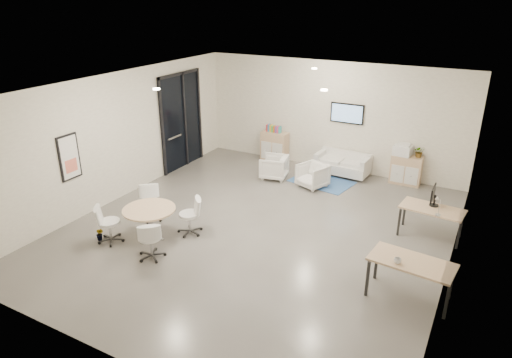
{
  "coord_description": "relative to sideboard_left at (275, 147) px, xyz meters",
  "views": [
    {
      "loc": [
        4.31,
        -8.09,
        4.97
      ],
      "look_at": [
        -0.28,
        0.4,
        1.02
      ],
      "focal_mm": 32.0,
      "sensor_mm": 36.0,
      "label": 1
    }
  ],
  "objects": [
    {
      "name": "blue_rug",
      "position": [
        1.98,
        -0.98,
        -0.46
      ],
      "size": [
        1.82,
        1.37,
        0.01
      ],
      "primitive_type": "cube",
      "rotation": [
        0.0,
        0.0,
        -0.17
      ],
      "color": "#315998",
      "rests_on": "room_shell"
    },
    {
      "name": "room_shell",
      "position": [
        1.7,
        -4.26,
        1.14
      ],
      "size": [
        9.6,
        10.6,
        4.8
      ],
      "color": "#514E4A",
      "rests_on": "ground"
    },
    {
      "name": "monitor",
      "position": [
        5.12,
        -2.64,
        0.45
      ],
      "size": [
        0.2,
        0.5,
        0.44
      ],
      "color": "black",
      "rests_on": "desk_rear"
    },
    {
      "name": "plant_cabinet",
      "position": [
        4.34,
        0.05,
        0.48
      ],
      "size": [
        0.35,
        0.37,
        0.25
      ],
      "primitive_type": "imported",
      "rotation": [
        0.0,
        0.0,
        0.2
      ],
      "color": "#3F7F3F",
      "rests_on": "sideboard_right"
    },
    {
      "name": "cup",
      "position": [
        4.98,
        -5.42,
        0.33
      ],
      "size": [
        0.13,
        0.1,
        0.12
      ],
      "primitive_type": "imported",
      "rotation": [
        0.0,
        0.0,
        0.06
      ],
      "color": "white",
      "rests_on": "desk_front"
    },
    {
      "name": "ceiling_spots",
      "position": [
        1.5,
        -3.43,
        2.72
      ],
      "size": [
        3.14,
        4.14,
        0.03
      ],
      "color": "#FFEAC6",
      "rests_on": "room_shell"
    },
    {
      "name": "sideboard_left",
      "position": [
        0.0,
        0.0,
        0.0
      ],
      "size": [
        0.83,
        0.43,
        0.93
      ],
      "color": "tan",
      "rests_on": "room_shell"
    },
    {
      "name": "plant_floor",
      "position": [
        -1.06,
        -6.36,
        -0.4
      ],
      "size": [
        0.22,
        0.32,
        0.13
      ],
      "primitive_type": "imported",
      "rotation": [
        0.0,
        0.0,
        0.19
      ],
      "color": "#3F7F3F",
      "rests_on": "room_shell"
    },
    {
      "name": "artwork",
      "position": [
        -2.27,
        -5.86,
        1.08
      ],
      "size": [
        0.05,
        0.54,
        1.04
      ],
      "color": "black",
      "rests_on": "room_shell"
    },
    {
      "name": "desk_rear",
      "position": [
        5.16,
        -2.79,
        0.15
      ],
      "size": [
        1.36,
        0.78,
        0.68
      ],
      "rotation": [
        0.0,
        0.0,
        -0.1
      ],
      "color": "tan",
      "rests_on": "room_shell"
    },
    {
      "name": "loveseat",
      "position": [
        2.3,
        -0.14,
        -0.16
      ],
      "size": [
        1.54,
        0.83,
        0.56
      ],
      "rotation": [
        0.0,
        0.0,
        -0.05
      ],
      "color": "silver",
      "rests_on": "room_shell"
    },
    {
      "name": "wall_tv",
      "position": [
        2.2,
        0.2,
        1.29
      ],
      "size": [
        0.98,
        0.06,
        0.58
      ],
      "color": "black",
      "rests_on": "room_shell"
    },
    {
      "name": "books",
      "position": [
        -0.04,
        0.0,
        0.58
      ],
      "size": [
        0.48,
        0.14,
        0.22
      ],
      "color": "red",
      "rests_on": "sideboard_left"
    },
    {
      "name": "armchair_left",
      "position": [
        0.65,
        -1.35,
        -0.1
      ],
      "size": [
        0.79,
        0.83,
        0.73
      ],
      "primitive_type": "imported",
      "rotation": [
        0.0,
        0.0,
        -1.37
      ],
      "color": "silver",
      "rests_on": "room_shell"
    },
    {
      "name": "armchair_right",
      "position": [
        1.86,
        -1.42,
        -0.11
      ],
      "size": [
        0.88,
        0.86,
        0.72
      ],
      "primitive_type": "imported",
      "rotation": [
        0.0,
        0.0,
        -0.37
      ],
      "color": "silver",
      "rests_on": "room_shell"
    },
    {
      "name": "glass_door",
      "position": [
        -2.25,
        -1.75,
        1.04
      ],
      "size": [
        0.09,
        1.9,
        2.85
      ],
      "color": "black",
      "rests_on": "room_shell"
    },
    {
      "name": "meeting_chairs",
      "position": [
        -0.18,
        -5.72,
        -0.05
      ],
      "size": [
        2.1,
        2.1,
        0.82
      ],
      "color": "white",
      "rests_on": "room_shell"
    },
    {
      "name": "desk_front",
      "position": [
        5.19,
        -5.23,
        0.19
      ],
      "size": [
        1.47,
        0.84,
        0.73
      ],
      "rotation": [
        0.0,
        0.0,
        -0.1
      ],
      "color": "tan",
      "rests_on": "room_shell"
    },
    {
      "name": "printer",
      "position": [
        3.91,
        0.02,
        0.51
      ],
      "size": [
        0.5,
        0.43,
        0.33
      ],
      "rotation": [
        0.0,
        0.0,
        -0.1
      ],
      "color": "white",
      "rests_on": "sideboard_right"
    },
    {
      "name": "round_table",
      "position": [
        -0.18,
        -5.72,
        0.14
      ],
      "size": [
        1.13,
        1.13,
        0.69
      ],
      "color": "tan",
      "rests_on": "room_shell"
    },
    {
      "name": "sideboard_right",
      "position": [
        4.06,
        0.02,
        -0.05
      ],
      "size": [
        0.82,
        0.4,
        0.82
      ],
      "color": "tan",
      "rests_on": "room_shell"
    }
  ]
}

